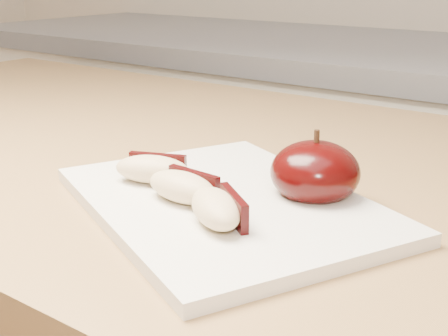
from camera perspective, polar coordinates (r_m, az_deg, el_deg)
The scene contains 6 objects.
back_cabinet at distance 1.40m, azimuth 19.48°, elevation -9.34°, with size 2.40×0.62×0.94m.
cutting_board at distance 0.51m, azimuth -0.00°, elevation -3.24°, with size 0.28×0.20×0.01m, color silver.
apple_half at distance 0.52m, azimuth 8.32°, elevation -0.39°, with size 0.09×0.09×0.06m.
apple_wedge_a at distance 0.55m, azimuth -6.53°, elevation -0.07°, with size 0.07×0.05×0.02m.
apple_wedge_b at distance 0.50m, azimuth -3.74°, elevation -1.70°, with size 0.07×0.04×0.02m.
apple_wedge_c at distance 0.46m, azimuth -0.58°, elevation -3.69°, with size 0.07×0.07×0.02m.
Camera 1 is at (0.33, -0.01, 1.09)m, focal length 50.00 mm.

